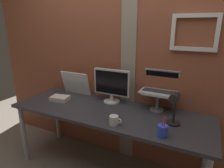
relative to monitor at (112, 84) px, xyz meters
The scene contains 10 objects.
brick_wall_back 0.42m from the monitor, 69.94° to the left, with size 3.69×0.16×2.62m.
desk 0.36m from the monitor, 74.23° to the right, with size 2.02×0.68×0.73m.
monitor is the anchor object (origin of this frame).
laptop_stand 0.52m from the monitor, ahead, with size 0.28×0.22×0.19m.
laptop 0.52m from the monitor, ahead, with size 0.36×0.27×0.21m.
whiteboard_panel 0.52m from the monitor, behind, with size 0.38×0.02×0.29m, color white.
desk_lamp 0.76m from the monitor, 21.18° to the right, with size 0.12×0.20×0.31m.
pen_cup 0.83m from the monitor, 34.68° to the right, with size 0.08×0.08×0.17m.
coffee_mug 0.55m from the monitor, 61.37° to the right, with size 0.12×0.08×0.08m.
paper_clutter_stack 0.63m from the monitor, 158.48° to the right, with size 0.20×0.14×0.05m, color silver.
Camera 1 is at (0.84, -1.54, 1.55)m, focal length 31.30 mm.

